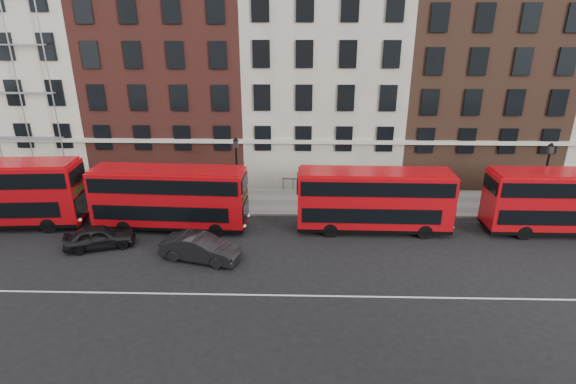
{
  "coord_description": "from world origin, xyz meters",
  "views": [
    {
      "loc": [
        -1.9,
        -21.6,
        13.46
      ],
      "look_at": [
        -2.61,
        5.0,
        3.0
      ],
      "focal_mm": 28.0,
      "sensor_mm": 36.0,
      "label": 1
    }
  ],
  "objects_px": {
    "bus_b": "(169,197)",
    "bus_d": "(567,201)",
    "car_rear": "(100,237)",
    "car_front": "(200,248)",
    "bus_c": "(374,199)"
  },
  "relations": [
    {
      "from": "bus_c",
      "to": "car_rear",
      "type": "xyz_separation_m",
      "value": [
        -17.23,
        -2.81,
        -1.55
      ]
    },
    {
      "from": "car_rear",
      "to": "bus_d",
      "type": "bearing_deg",
      "value": -102.78
    },
    {
      "from": "bus_b",
      "to": "car_front",
      "type": "height_order",
      "value": "bus_b"
    },
    {
      "from": "bus_b",
      "to": "car_rear",
      "type": "height_order",
      "value": "bus_b"
    },
    {
      "from": "bus_c",
      "to": "bus_d",
      "type": "height_order",
      "value": "bus_d"
    },
    {
      "from": "bus_b",
      "to": "bus_d",
      "type": "xyz_separation_m",
      "value": [
        26.01,
        -0.0,
        0.01
      ]
    },
    {
      "from": "car_rear",
      "to": "car_front",
      "type": "xyz_separation_m",
      "value": [
        6.56,
        -1.36,
        0.06
      ]
    },
    {
      "from": "bus_b",
      "to": "bus_d",
      "type": "height_order",
      "value": "bus_d"
    },
    {
      "from": "bus_c",
      "to": "bus_d",
      "type": "xyz_separation_m",
      "value": [
        12.49,
        -0.0,
        0.03
      ]
    },
    {
      "from": "bus_d",
      "to": "car_rear",
      "type": "xyz_separation_m",
      "value": [
        -29.72,
        -2.8,
        -1.59
      ]
    },
    {
      "from": "bus_d",
      "to": "car_front",
      "type": "bearing_deg",
      "value": -169.62
    },
    {
      "from": "bus_b",
      "to": "car_rear",
      "type": "distance_m",
      "value": 4.92
    },
    {
      "from": "bus_b",
      "to": "bus_d",
      "type": "relative_size",
      "value": 1.0
    },
    {
      "from": "car_rear",
      "to": "car_front",
      "type": "relative_size",
      "value": 0.89
    },
    {
      "from": "car_rear",
      "to": "bus_b",
      "type": "bearing_deg",
      "value": -71.12
    }
  ]
}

